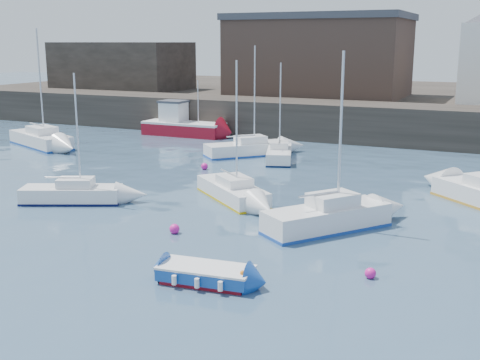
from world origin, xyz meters
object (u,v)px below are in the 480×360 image
at_px(sailboat_c, 328,217).
at_px(buoy_near, 175,233).
at_px(sailboat_h, 247,148).
at_px(sailboat_b, 233,191).
at_px(buoy_far, 205,169).
at_px(buoy_mid, 370,278).
at_px(fishing_boat, 182,125).
at_px(sailboat_e, 41,139).
at_px(sailboat_a, 72,194).
at_px(blue_dinghy, 206,274).
at_px(sailboat_f, 279,154).

bearing_deg(sailboat_c, buoy_near, -151.00).
bearing_deg(sailboat_h, sailboat_b, -69.41).
bearing_deg(buoy_far, buoy_mid, -44.74).
distance_m(fishing_boat, sailboat_b, 22.16).
bearing_deg(sailboat_c, sailboat_e, 156.89).
bearing_deg(sailboat_a, fishing_boat, 105.94).
bearing_deg(sailboat_c, buoy_far, 140.34).
xyz_separation_m(fishing_boat, sailboat_a, (6.18, -21.64, -0.47)).
bearing_deg(sailboat_h, blue_dinghy, -69.32).
bearing_deg(sailboat_h, buoy_far, -94.77).
distance_m(sailboat_b, sailboat_e, 21.83).
height_order(sailboat_e, buoy_near, sailboat_e).
xyz_separation_m(sailboat_c, sailboat_e, (-26.09, 11.14, -0.00)).
height_order(fishing_boat, sailboat_h, sailboat_h).
xyz_separation_m(fishing_boat, sailboat_b, (13.23, -17.77, -0.46)).
bearing_deg(blue_dinghy, sailboat_e, 142.53).
relative_size(fishing_boat, buoy_near, 16.64).
relative_size(sailboat_a, sailboat_c, 0.85).
height_order(sailboat_a, buoy_mid, sailboat_a).
bearing_deg(sailboat_e, buoy_near, -35.02).
height_order(sailboat_b, sailboat_f, sailboat_b).
relative_size(buoy_near, buoy_mid, 1.11).
distance_m(blue_dinghy, sailboat_f, 21.69).
bearing_deg(fishing_boat, buoy_near, -60.62).
relative_size(sailboat_b, sailboat_c, 0.93).
distance_m(fishing_boat, buoy_far, 14.57).
bearing_deg(sailboat_e, blue_dinghy, -37.47).
bearing_deg(sailboat_f, sailboat_h, 164.60).
height_order(blue_dinghy, buoy_mid, blue_dinghy).
height_order(sailboat_b, buoy_far, sailboat_b).
bearing_deg(fishing_boat, buoy_far, -54.46).
relative_size(buoy_near, buoy_far, 0.99).
relative_size(blue_dinghy, sailboat_e, 0.38).
relative_size(sailboat_b, sailboat_e, 0.80).
height_order(fishing_boat, sailboat_b, sailboat_b).
height_order(fishing_boat, sailboat_f, sailboat_f).
xyz_separation_m(blue_dinghy, sailboat_a, (-10.94, 6.37, 0.11)).
xyz_separation_m(sailboat_c, sailboat_h, (-10.19, 14.39, -0.08)).
height_order(sailboat_f, sailboat_h, sailboat_h).
bearing_deg(sailboat_e, sailboat_b, -22.16).
distance_m(sailboat_f, sailboat_h, 2.83).
relative_size(sailboat_f, buoy_far, 14.91).
bearing_deg(sailboat_b, sailboat_c, -26.27).
distance_m(buoy_near, buoy_mid, 8.71).
bearing_deg(blue_dinghy, buoy_far, 118.19).
relative_size(fishing_boat, sailboat_a, 1.12).
distance_m(sailboat_b, sailboat_h, 12.28).
bearing_deg(buoy_far, sailboat_a, -103.05).
bearing_deg(buoy_near, sailboat_c, 29.00).
bearing_deg(sailboat_e, sailboat_f, 7.66).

